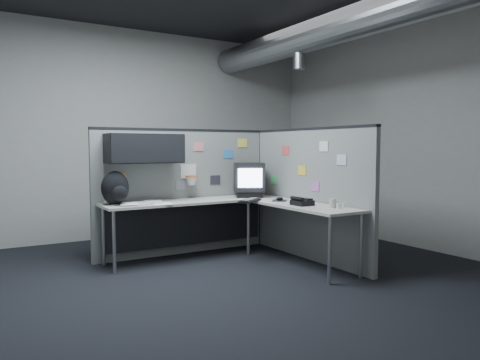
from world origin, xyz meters
TOP-DOWN VIEW (x-y plane):
  - room at (0.56, 0.00)m, footprint 5.62×5.62m
  - partition_back at (-0.25, 1.23)m, footprint 2.44×0.42m
  - partition_right at (1.10, 0.22)m, footprint 0.07×2.23m
  - desk at (0.15, 0.70)m, footprint 2.31×2.11m
  - monitor at (0.70, 0.97)m, footprint 0.54×0.54m
  - keyboard at (0.40, 0.47)m, footprint 0.41×0.34m
  - mouse at (0.77, 0.36)m, footprint 0.27×0.27m
  - phone at (0.72, -0.13)m, footprint 0.20×0.22m
  - bottles at (0.91, -0.49)m, footprint 0.14×0.15m
  - cup at (0.87, -0.48)m, footprint 0.09×0.09m
  - papers at (-0.84, 1.00)m, footprint 0.78×0.65m
  - backpack at (-1.08, 1.01)m, footprint 0.36×0.34m

SIDE VIEW (x-z plane):
  - desk at x=0.15m, z-range 0.25..0.98m
  - papers at x=-0.84m, z-range 0.73..0.75m
  - mouse at x=0.77m, z-range 0.72..0.77m
  - keyboard at x=0.40m, z-range 0.73..0.76m
  - bottles at x=0.91m, z-range 0.72..0.80m
  - phone at x=0.72m, z-range 0.72..0.82m
  - cup at x=0.87m, z-range 0.73..0.83m
  - partition_right at x=1.10m, z-range 0.00..1.63m
  - backpack at x=-1.08m, z-range 0.72..1.11m
  - monitor at x=0.70m, z-range 0.74..1.19m
  - partition_back at x=-0.25m, z-range 0.18..1.81m
  - room at x=0.56m, z-range 0.49..3.71m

